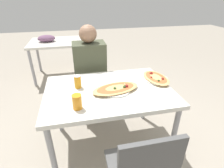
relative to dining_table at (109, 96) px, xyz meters
name	(u,v)px	position (x,y,z in m)	size (l,w,h in m)	color
ground_plane	(109,144)	(0.00, 0.00, -0.66)	(14.00, 14.00, 0.00)	#9E9384
dining_table	(109,96)	(0.00, 0.00, 0.00)	(1.22, 0.84, 0.73)	silver
chair_far_seated	(90,78)	(-0.12, 0.75, -0.15)	(0.40, 0.40, 0.90)	#4C4C4C
person_seated	(90,66)	(-0.12, 0.64, 0.07)	(0.40, 0.30, 1.24)	#2D2D38
pizza_main	(116,89)	(0.06, -0.04, 0.09)	(0.50, 0.32, 0.05)	white
soda_can	(78,82)	(-0.29, 0.10, 0.13)	(0.07, 0.07, 0.12)	orange
drink_glass	(77,102)	(-0.31, -0.25, 0.13)	(0.08, 0.08, 0.12)	orange
pizza_second	(156,78)	(0.54, 0.10, 0.09)	(0.26, 0.40, 0.06)	white
background_table	(57,44)	(-0.61, 2.05, 0.02)	(1.10, 0.80, 0.85)	silver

